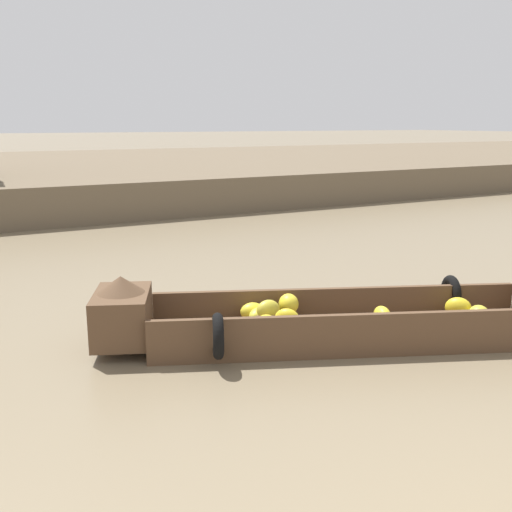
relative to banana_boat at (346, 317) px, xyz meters
The scene contains 3 objects.
ground_plane 5.23m from the banana_boat, 105.40° to the left, with size 300.00×300.00×0.00m, color #7A6B51.
riverbank_strip 20.03m from the banana_boat, 93.97° to the left, with size 160.00×20.00×1.07m, color brown.
banana_boat is the anchor object (origin of this frame).
Camera 1 is at (-2.95, -0.68, 2.67)m, focal length 41.75 mm.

